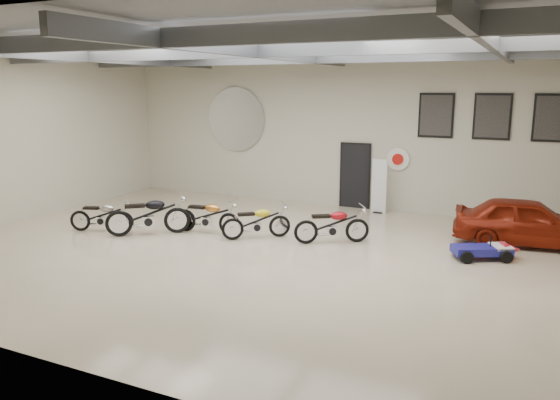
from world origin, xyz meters
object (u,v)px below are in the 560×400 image
at_px(go_kart, 488,247).
at_px(motorcycle_black, 148,214).
at_px(banner_stand, 379,185).
at_px(motorcycle_yellow, 256,221).
at_px(motorcycle_red, 332,224).
at_px(motorcycle_silver, 101,215).
at_px(vintage_car, 528,222).
at_px(motorcycle_gold, 207,215).

bearing_deg(go_kart, motorcycle_black, 163.43).
xyz_separation_m(banner_stand, motorcycle_black, (-4.95, -5.25, -0.32)).
relative_size(motorcycle_yellow, motorcycle_red, 0.95).
distance_m(motorcycle_silver, vintage_car, 11.30).
relative_size(go_kart, vintage_car, 0.45).
xyz_separation_m(banner_stand, vintage_car, (4.37, -1.93, -0.28)).
bearing_deg(vintage_car, motorcycle_silver, 102.29).
distance_m(banner_stand, go_kart, 5.11).
bearing_deg(vintage_car, banner_stand, 59.89).
bearing_deg(motorcycle_yellow, motorcycle_black, 158.64).
bearing_deg(motorcycle_black, vintage_car, -19.83).
distance_m(banner_stand, motorcycle_red, 3.90).
height_order(motorcycle_silver, go_kart, motorcycle_silver).
bearing_deg(motorcycle_silver, motorcycle_black, -8.05).
relative_size(banner_stand, vintage_car, 0.50).
relative_size(motorcycle_black, go_kart, 1.36).
xyz_separation_m(motorcycle_black, go_kart, (8.53, 1.66, -0.28)).
height_order(motorcycle_silver, motorcycle_gold, motorcycle_gold).
bearing_deg(motorcycle_silver, motorcycle_yellow, -3.53).
distance_m(banner_stand, motorcycle_black, 7.22).
distance_m(motorcycle_red, go_kart, 3.77).
bearing_deg(motorcycle_black, go_kart, -28.41).
xyz_separation_m(motorcycle_gold, motorcycle_yellow, (1.47, 0.11, -0.03)).
xyz_separation_m(motorcycle_silver, motorcycle_black, (1.39, 0.28, 0.11)).
distance_m(motorcycle_gold, motorcycle_yellow, 1.47).
relative_size(motorcycle_black, vintage_car, 0.61).
bearing_deg(go_kart, vintage_car, 36.90).
relative_size(motorcycle_black, motorcycle_gold, 1.14).
xyz_separation_m(banner_stand, motorcycle_yellow, (-2.12, -4.32, -0.42)).
xyz_separation_m(banner_stand, motorcycle_gold, (-3.59, -4.43, -0.39)).
relative_size(motorcycle_gold, motorcycle_red, 1.00).
bearing_deg(vintage_car, go_kart, 148.19).
height_order(motorcycle_silver, vintage_car, vintage_car).
height_order(motorcycle_silver, motorcycle_red, motorcycle_red).
xyz_separation_m(motorcycle_silver, motorcycle_gold, (2.75, 1.10, 0.03)).
xyz_separation_m(motorcycle_black, motorcycle_yellow, (2.83, 0.93, -0.10)).
relative_size(motorcycle_black, motorcycle_red, 1.14).
height_order(motorcycle_black, motorcycle_gold, motorcycle_black).
height_order(banner_stand, motorcycle_black, banner_stand).
relative_size(banner_stand, go_kart, 1.10).
bearing_deg(banner_stand, motorcycle_yellow, -115.83).
relative_size(motorcycle_silver, vintage_car, 0.50).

